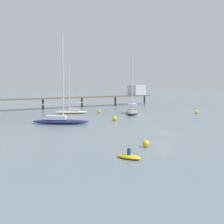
# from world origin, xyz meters

# --- Properties ---
(ground_plane) EXTENTS (400.00, 400.00, 0.00)m
(ground_plane) POSITION_xyz_m (0.00, 0.00, 0.00)
(ground_plane) COLOR slate
(pier) EXTENTS (60.24, 11.98, 6.19)m
(pier) POSITION_xyz_m (11.10, 47.47, 3.54)
(pier) COLOR brown
(pier) RESTS_ON ground_plane
(sailboat_gray) EXTENTS (7.53, 9.80, 12.38)m
(sailboat_gray) POSITION_xyz_m (9.36, 24.62, 0.85)
(sailboat_gray) COLOR gray
(sailboat_gray) RESTS_ON ground_plane
(sailboat_navy) EXTENTS (9.57, 6.87, 14.66)m
(sailboat_navy) POSITION_xyz_m (-10.28, 15.30, 0.77)
(sailboat_navy) COLOR navy
(sailboat_navy) RESTS_ON ground_plane
(sailboat_cream) EXTENTS (7.61, 4.22, 11.05)m
(sailboat_cream) POSITION_xyz_m (-2.89, 30.62, 0.66)
(sailboat_cream) COLOR beige
(sailboat_cream) RESTS_ON ground_plane
(dinghy_yellow) EXTENTS (2.10, 2.77, 1.14)m
(dinghy_yellow) POSITION_xyz_m (-11.55, -10.39, 0.22)
(dinghy_yellow) COLOR yellow
(dinghy_yellow) RESTS_ON ground_plane
(mooring_buoy_inner) EXTENTS (0.74, 0.74, 0.74)m
(mooring_buoy_inner) POSITION_xyz_m (3.05, 28.79, 0.37)
(mooring_buoy_inner) COLOR yellow
(mooring_buoy_inner) RESTS_ON ground_plane
(mooring_buoy_outer) EXTENTS (0.90, 0.90, 0.90)m
(mooring_buoy_outer) POSITION_xyz_m (-0.14, 14.74, 0.45)
(mooring_buoy_outer) COLOR yellow
(mooring_buoy_outer) RESTS_ON ground_plane
(mooring_buoy_mid) EXTENTS (0.82, 0.82, 0.82)m
(mooring_buoy_mid) POSITION_xyz_m (22.05, 17.73, 0.41)
(mooring_buoy_mid) COLOR yellow
(mooring_buoy_mid) RESTS_ON ground_plane
(mooring_buoy_far) EXTENTS (0.80, 0.80, 0.80)m
(mooring_buoy_far) POSITION_xyz_m (-7.47, -6.93, 0.40)
(mooring_buoy_far) COLOR yellow
(mooring_buoy_far) RESTS_ON ground_plane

